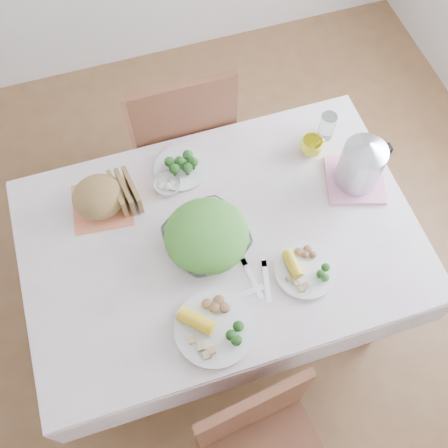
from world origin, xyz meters
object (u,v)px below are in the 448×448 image
object	(u,v)px
dinner_plate_right	(305,270)
yellow_mug	(311,146)
chair_far	(178,134)
electric_kettle	(361,164)
dinner_plate_left	(215,328)
salad_bowl	(207,239)
dining_table	(221,275)

from	to	relation	value
dinner_plate_right	yellow_mug	distance (m)	0.54
chair_far	electric_kettle	world-z (taller)	electric_kettle
chair_far	yellow_mug	xyz separation A→B (m)	(0.46, -0.48, 0.33)
chair_far	dinner_plate_right	xyz separation A→B (m)	(0.24, -0.97, 0.31)
dinner_plate_left	electric_kettle	world-z (taller)	electric_kettle
dinner_plate_right	electric_kettle	size ratio (longest dim) A/B	0.98
salad_bowl	dinner_plate_left	xyz separation A→B (m)	(-0.07, -0.33, -0.03)
salad_bowl	dinner_plate_left	distance (m)	0.34
dinner_plate_left	electric_kettle	xyz separation A→B (m)	(0.72, 0.41, 0.11)
dinner_plate_left	dinner_plate_right	size ratio (longest dim) A/B	1.22
dining_table	salad_bowl	size ratio (longest dim) A/B	4.71
dinner_plate_left	yellow_mug	distance (m)	0.85
dinner_plate_left	dining_table	bearing A→B (deg)	69.12
dining_table	dinner_plate_right	world-z (taller)	dinner_plate_right
chair_far	dinner_plate_left	world-z (taller)	chair_far
dining_table	yellow_mug	distance (m)	0.69
salad_bowl	yellow_mug	bearing A→B (deg)	27.34
salad_bowl	electric_kettle	size ratio (longest dim) A/B	1.26
chair_far	electric_kettle	distance (m)	0.98
dining_table	chair_far	distance (m)	0.75
salad_bowl	electric_kettle	bearing A→B (deg)	7.51
dining_table	chair_far	xyz separation A→B (m)	(0.01, 0.74, 0.09)
chair_far	salad_bowl	bearing A→B (deg)	84.56
dining_table	yellow_mug	bearing A→B (deg)	29.21
dinner_plate_left	dinner_plate_right	xyz separation A→B (m)	(0.38, 0.11, 0.00)
dining_table	salad_bowl	world-z (taller)	salad_bowl
dining_table	chair_far	size ratio (longest dim) A/B	1.35
chair_far	dinner_plate_right	world-z (taller)	chair_far
yellow_mug	electric_kettle	distance (m)	0.24
dining_table	yellow_mug	world-z (taller)	yellow_mug
salad_bowl	dinner_plate_left	size ratio (longest dim) A/B	1.05
salad_bowl	chair_far	bearing A→B (deg)	84.68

